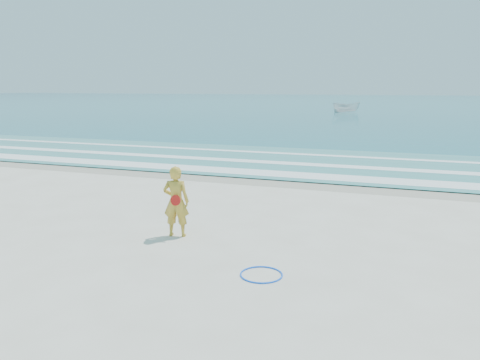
% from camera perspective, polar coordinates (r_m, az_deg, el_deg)
% --- Properties ---
extents(ground, '(400.00, 400.00, 0.00)m').
position_cam_1_polar(ground, '(11.22, -10.25, -8.60)').
color(ground, silver).
rests_on(ground, ground).
extents(wet_sand, '(400.00, 2.40, 0.00)m').
position_cam_1_polar(wet_sand, '(19.25, 3.19, -0.02)').
color(wet_sand, '#B2A893').
rests_on(wet_sand, ground).
extents(ocean, '(400.00, 190.00, 0.04)m').
position_cam_1_polar(ocean, '(114.28, 17.31, 8.98)').
color(ocean, '#19727F').
rests_on(ocean, ground).
extents(shallow, '(400.00, 10.00, 0.01)m').
position_cam_1_polar(shallow, '(24.00, 6.62, 2.30)').
color(shallow, '#59B7AD').
rests_on(shallow, ocean).
extents(foam_near, '(400.00, 1.40, 0.01)m').
position_cam_1_polar(foam_near, '(20.47, 4.24, 0.80)').
color(foam_near, white).
rests_on(foam_near, shallow).
extents(foam_mid, '(400.00, 0.90, 0.01)m').
position_cam_1_polar(foam_mid, '(23.23, 6.17, 2.03)').
color(foam_mid, white).
rests_on(foam_mid, shallow).
extents(foam_far, '(400.00, 0.60, 0.01)m').
position_cam_1_polar(foam_far, '(26.42, 7.87, 3.12)').
color(foam_far, white).
rests_on(foam_far, shallow).
extents(hoop, '(1.15, 1.15, 0.03)m').
position_cam_1_polar(hoop, '(9.77, 2.62, -11.44)').
color(hoop, '#0E5BFF').
rests_on(hoop, ground).
extents(boat, '(3.91, 1.47, 1.51)m').
position_cam_1_polar(boat, '(70.39, 12.83, 8.66)').
color(boat, silver).
rests_on(boat, ocean).
extents(woman, '(0.75, 0.58, 1.83)m').
position_cam_1_polar(woman, '(12.04, -7.80, -2.61)').
color(woman, gold).
rests_on(woman, ground).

